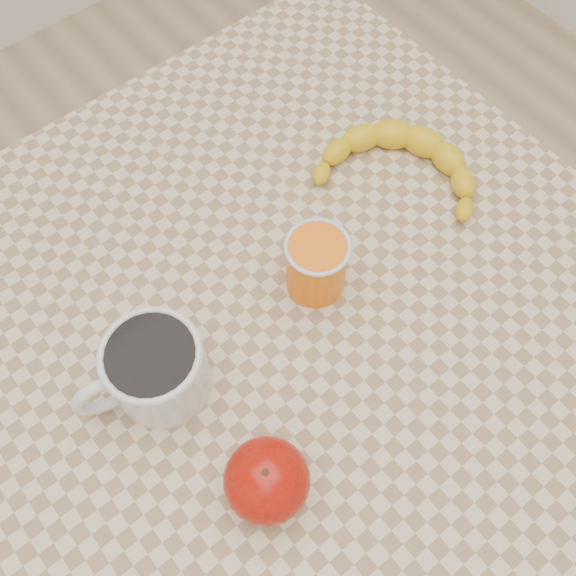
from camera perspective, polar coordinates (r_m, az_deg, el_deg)
ground at (r=1.45m, az=0.00°, el=-14.08°), size 3.00×3.00×0.00m
table at (r=0.82m, az=0.00°, el=-3.40°), size 0.80×0.80×0.75m
coffee_mug at (r=0.67m, az=-11.84°, el=-7.05°), size 0.15×0.12×0.09m
orange_juice_glass at (r=0.71m, az=2.54°, el=2.12°), size 0.07×0.07×0.08m
apple at (r=0.63m, az=-1.90°, el=-16.71°), size 0.08×0.08×0.08m
banana at (r=0.83m, az=10.24°, el=10.50°), size 0.34×0.36×0.04m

